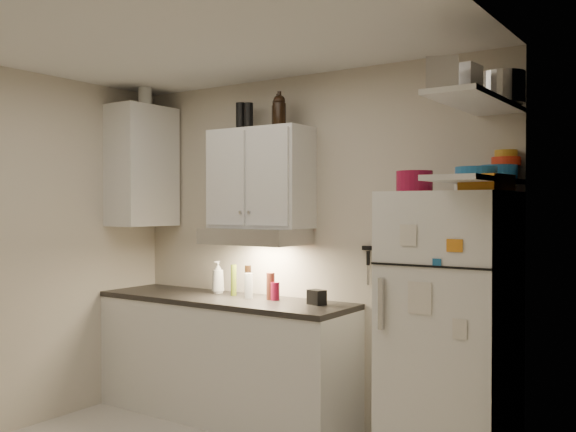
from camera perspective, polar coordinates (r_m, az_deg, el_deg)
The scene contains 34 objects.
ceiling at distance 3.78m, azimuth -11.32°, elevation 16.13°, with size 3.20×3.00×0.02m, color silver.
back_wall at distance 4.84m, azimuth 1.62°, elevation -2.85°, with size 3.20×0.02×2.60m, color beige.
right_wall at distance 2.76m, azimuth 12.98°, elevation -5.65°, with size 0.02×3.00×2.60m, color beige.
base_cabinet at distance 5.04m, azimuth -5.74°, elevation -12.60°, with size 2.10×0.60×0.88m, color silver.
countertop at distance 4.96m, azimuth -5.75°, elevation -7.42°, with size 2.10×0.62×0.04m, color black.
upper_cabinet at distance 4.86m, azimuth -2.48°, elevation 3.36°, with size 0.80×0.33×0.75m, color silver.
side_cabinet at distance 5.53m, azimuth -12.83°, elevation 4.33°, with size 0.33×0.55×1.00m, color silver.
range_hood at distance 4.81m, azimuth -2.94°, elevation -1.80°, with size 0.76×0.46×0.12m, color silver.
fridge at distance 4.03m, azimuth 14.20°, elevation -10.08°, with size 0.70×0.68×1.70m, color white.
shelf_hi at distance 3.81m, azimuth 16.43°, elevation 9.70°, with size 0.30×0.95×0.03m, color silver.
shelf_lo at distance 3.77m, azimuth 16.41°, elevation 3.07°, with size 0.30×0.95×0.03m, color silver.
knife_strip at distance 4.48m, azimuth 9.02°, elevation -2.90°, with size 0.42×0.02×0.03m, color black.
dutch_oven at distance 3.99m, azimuth 11.17°, elevation 3.02°, with size 0.22×0.22×0.13m, color maroon.
book_stack at distance 3.74m, azimuth 17.25°, elevation 2.85°, with size 0.21×0.27×0.09m, color orange.
spice_jar at distance 3.90m, azimuth 15.03°, elevation 2.89°, with size 0.06×0.06×0.11m, color silver.
stock_pot at distance 4.05m, azimuth 18.52°, elevation 10.69°, with size 0.26×0.26×0.19m, color silver.
tin_a at distance 3.78m, azimuth 15.17°, elevation 11.41°, with size 0.18×0.16×0.18m, color #AAAAAD.
tin_b at distance 3.49m, azimuth 13.57°, elevation 12.12°, with size 0.16×0.16×0.16m, color #AAAAAD.
bowl_teal at distance 4.10m, azimuth 18.22°, elevation 3.70°, with size 0.22×0.22×0.09m, color #1B5F99.
bowl_orange at distance 4.17m, azimuth 18.82°, elevation 4.61°, with size 0.18×0.18×0.05m, color red.
bowl_yellow at distance 4.17m, azimuth 18.82°, elevation 5.27°, with size 0.14×0.14×0.04m, color gold.
plates at distance 3.71m, azimuth 16.37°, elevation 3.77°, with size 0.23×0.23×0.06m, color #1B5F99.
growler_a at distance 4.83m, azimuth -0.87°, elevation 9.23°, with size 0.10×0.10×0.23m, color black, non-canonical shape.
growler_b at distance 4.71m, azimuth -0.78°, elevation 9.43°, with size 0.10×0.10×0.23m, color black, non-canonical shape.
thermos_a at distance 4.97m, azimuth -3.54°, elevation 8.83°, with size 0.07×0.07×0.20m, color black.
thermos_b at distance 5.02m, azimuth -4.23°, elevation 8.79°, with size 0.07×0.07×0.21m, color black.
side_jar at distance 5.53m, azimuth -12.60°, elevation 10.32°, with size 0.11×0.11×0.15m, color silver.
soap_bottle at distance 5.16m, azimuth -6.25°, elevation -5.26°, with size 0.11×0.11×0.29m, color silver.
pepper_mill at distance 4.79m, azimuth -1.56°, elevation -6.26°, with size 0.06×0.06×0.20m, color #5E2A1C.
oil_bottle at distance 5.02m, azimuth -4.86°, elevation -5.70°, with size 0.05×0.05×0.24m, color #576A1A.
vinegar_bottle at distance 4.96m, azimuth -3.58°, elevation -5.77°, with size 0.05×0.05×0.24m, color black.
clear_bottle at distance 4.87m, azimuth -3.52°, elevation -6.21°, with size 0.06×0.06×0.19m, color silver.
red_jar at distance 4.76m, azimuth -1.15°, elevation -6.70°, with size 0.07×0.07×0.13m, color maroon.
caddy at distance 4.56m, azimuth 2.56°, elevation -7.22°, with size 0.12×0.09×0.10m, color black.
Camera 1 is at (2.60, -2.56, 1.61)m, focal length 40.00 mm.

